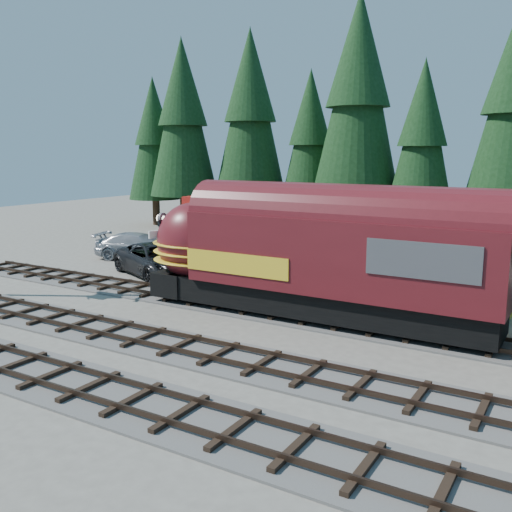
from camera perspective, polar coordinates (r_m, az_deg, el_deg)
The scene contains 7 objects.
ground at distance 21.51m, azimuth 4.73°, elevation -9.61°, with size 120.00×120.00×0.00m, color #6B665B.
track_spur at distance 41.44m, azimuth 3.39°, elevation 0.26°, with size 32.00×3.20×0.33m.
depot at distance 30.32m, azimuth 13.66°, elevation 1.80°, with size 12.80×7.00×5.30m.
locomotive at distance 25.16m, azimuth 4.62°, elevation -0.37°, with size 16.83×3.35×4.58m.
caboose at distance 43.22m, azimuth -1.60°, elevation 3.76°, with size 8.95×2.60×4.66m.
pickup_truck_a at distance 34.53m, azimuth -9.78°, elevation -0.39°, with size 3.21×6.97×1.94m, color black.
pickup_truck_b at distance 40.04m, azimuth -11.57°, elevation 0.94°, with size 2.54×6.25×1.81m, color #A3A5AA.
Camera 1 is at (8.87, -18.16, 7.35)m, focal length 40.00 mm.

